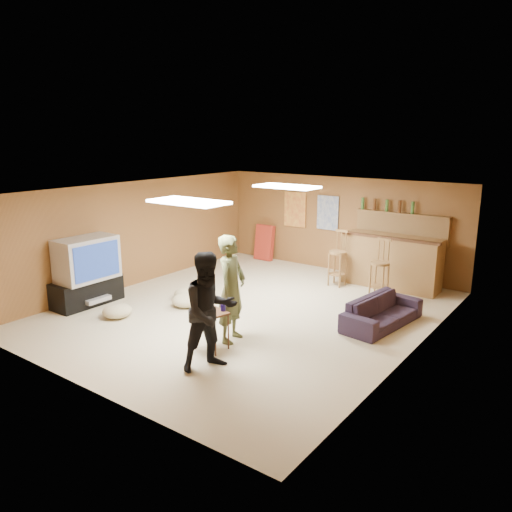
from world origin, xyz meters
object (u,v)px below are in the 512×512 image
Objects in this scene: person_black at (210,311)px; tray_table at (212,330)px; tv_body at (87,259)px; sofa at (382,312)px; bar_counter at (391,262)px; person_olive at (232,289)px.

person_black reaches higher than tray_table.
sofa is (4.86, 2.28, -0.66)m from tv_body.
bar_counter is at bearing 78.08° from tray_table.
tv_body is at bearing 103.64° from person_black.
person_black is at bearing 163.67° from sofa.
tv_body is at bearing 177.35° from tray_table.
tv_body is at bearing 122.81° from sofa.
bar_counter reaches higher than tray_table.
tray_table is (-1.68, -2.42, 0.06)m from sofa.
person_black is at bearing -50.16° from tray_table.
tv_body reaches higher than sofa.
person_olive reaches higher than sofa.
tv_body is at bearing -133.00° from bar_counter.
tray_table is (-0.97, -4.60, -0.25)m from bar_counter.
person_olive reaches higher than tray_table.
sofa is at bearing 55.19° from tray_table.
sofa is (0.71, -2.17, -0.31)m from bar_counter.
bar_counter is 1.21× the size of person_black.
bar_counter is 4.71m from tray_table.
person_olive is 0.70m from tray_table.
sofa is (1.66, 1.97, -0.60)m from person_olive.
tray_table is at bearing 163.79° from person_olive.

